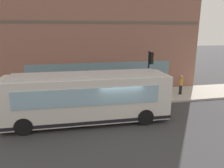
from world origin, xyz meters
TOP-DOWN VIEW (x-y plane):
  - ground at (0.00, 0.00)m, footprint 120.00×120.00m
  - sidewalk_curb at (4.61, 0.00)m, footprint 4.01×40.00m
  - building_corner at (10.23, 0.00)m, footprint 7.29×18.88m
  - city_bus_nearside at (0.51, 1.87)m, footprint 2.75×10.08m
  - traffic_light_near_corner at (3.18, -3.27)m, footprint 0.32×0.49m
  - fire_hydrant at (4.90, -5.65)m, footprint 0.35×0.35m
  - pedestrian_near_building_entrance at (5.16, -3.27)m, footprint 0.32×0.32m
  - pedestrian_walking_along_curb at (5.62, -0.53)m, footprint 0.32×0.32m
  - pedestrian_by_light_pole at (4.15, -6.59)m, footprint 0.32×0.32m
  - newspaper_vending_box at (4.66, 4.00)m, footprint 0.44×0.43m

SIDE VIEW (x-z plane):
  - ground at x=0.00m, z-range 0.00..0.00m
  - sidewalk_curb at x=4.61m, z-range 0.00..0.15m
  - fire_hydrant at x=4.90m, z-range 0.14..0.88m
  - newspaper_vending_box at x=4.66m, z-range 0.15..1.05m
  - pedestrian_walking_along_curb at x=5.62m, z-range 0.26..1.82m
  - pedestrian_by_light_pole at x=4.15m, z-range 0.28..2.00m
  - pedestrian_near_building_entrance at x=5.16m, z-range 0.30..2.11m
  - city_bus_nearside at x=0.51m, z-range 0.02..3.09m
  - traffic_light_near_corner at x=3.18m, z-range 0.93..4.87m
  - building_corner at x=10.23m, z-range -0.01..11.41m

